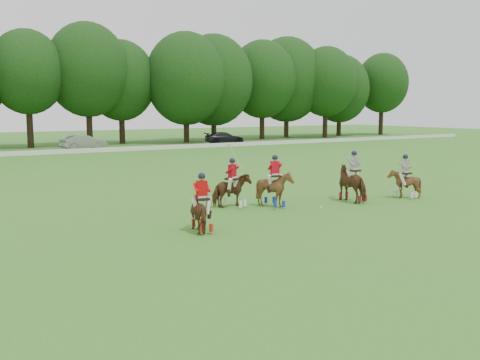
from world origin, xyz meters
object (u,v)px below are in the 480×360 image
polo_ball (321,207)px  polo_stripe_b (404,183)px  polo_stripe_a (353,183)px  polo_red_b (232,190)px  polo_red_c (275,188)px  car_right (224,138)px  polo_red_a (202,211)px  car_mid (84,142)px

polo_ball → polo_stripe_b: bearing=-0.5°
polo_stripe_a → polo_ball: (-2.45, -0.60, -0.83)m
polo_stripe_a → polo_red_b: bearing=163.5°
polo_red_c → polo_ball: bearing=-42.0°
car_right → polo_red_a: bearing=160.6°
car_right → polo_stripe_b: polo_stripe_b is taller
polo_red_a → polo_red_b: bearing=45.9°
car_mid → car_right: (17.33, 0.00, -0.07)m
car_right → polo_ball: size_ratio=54.52×
car_mid → car_right: size_ratio=0.96×
polo_red_a → polo_red_b: size_ratio=0.77×
polo_red_b → polo_stripe_a: size_ratio=1.14×
polo_ball → polo_red_c: bearing=138.0°
polo_stripe_a → polo_stripe_b: polo_stripe_a is taller
polo_red_a → polo_stripe_b: size_ratio=0.98×
car_mid → polo_stripe_b: polo_stripe_b is taller
polo_ball → polo_stripe_a: bearing=13.7°
polo_red_a → car_mid: bearing=80.1°
car_mid → polo_red_b: size_ratio=1.73×
polo_stripe_b → polo_ball: bearing=179.5°
polo_red_a → polo_red_b: polo_red_b is taller
polo_red_c → polo_ball: size_ratio=25.82×
car_mid → polo_stripe_b: size_ratio=2.20×
polo_red_c → polo_stripe_a: polo_stripe_a is taller
polo_red_a → polo_red_c: 5.58m
car_mid → polo_stripe_a: (1.88, -38.68, 0.10)m
car_right → polo_red_b: bearing=162.0°
polo_red_a → polo_stripe_a: polo_stripe_a is taller
car_mid → polo_red_c: 37.96m
polo_red_a → polo_stripe_b: polo_stripe_b is taller
polo_red_a → polo_stripe_a: bearing=11.0°
car_mid → polo_red_c: size_ratio=2.03×
polo_red_b → polo_stripe_b: bearing=-15.5°
polo_stripe_a → polo_red_a: bearing=-169.0°
polo_red_b → polo_red_c: polo_red_b is taller
polo_red_b → polo_red_c: 1.89m
polo_red_a → polo_stripe_b: (11.71, 1.10, 0.01)m
polo_stripe_b → polo_ball: (-5.21, 0.05, -0.71)m
polo_stripe_a → car_mid: bearing=92.8°
polo_stripe_a → polo_stripe_b: (2.76, -0.65, -0.12)m
polo_red_a → polo_ball: 6.64m
polo_ball → polo_red_a: bearing=-170.0°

